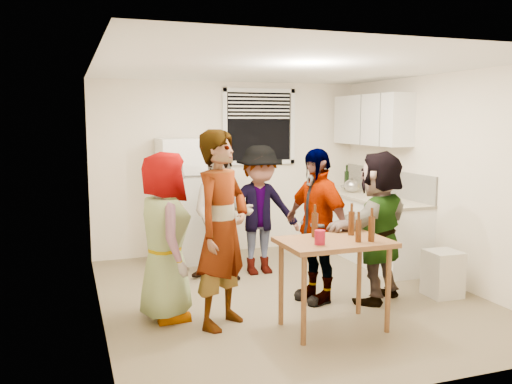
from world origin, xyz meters
name	(u,v)px	position (x,y,z in m)	size (l,w,h in m)	color
room	(287,295)	(0.00, 0.00, 0.00)	(4.00, 4.50, 2.50)	white
window	(259,127)	(0.45, 2.21, 1.85)	(1.12, 0.10, 1.06)	white
refrigerator	(185,200)	(-0.75, 1.88, 0.85)	(0.70, 0.70, 1.70)	white
counter_lower	(368,228)	(1.70, 1.15, 0.43)	(0.60, 2.20, 0.86)	white
countertop	(369,197)	(1.70, 1.15, 0.88)	(0.64, 2.22, 0.04)	beige
backsplash	(387,182)	(1.99, 1.15, 1.08)	(0.03, 2.20, 0.36)	#B2AFA3
upper_cabinets	(371,120)	(1.83, 1.35, 1.95)	(0.34, 1.60, 0.70)	white
kettle	(352,192)	(1.65, 1.54, 0.90)	(0.26, 0.21, 0.21)	silver
paper_towel	(376,198)	(1.68, 0.92, 0.90)	(0.13, 0.13, 0.29)	white
wine_bottle	(346,189)	(1.75, 1.88, 0.90)	(0.07, 0.07, 0.28)	black
beer_bottle_counter	(383,201)	(1.60, 0.62, 0.90)	(0.06, 0.06, 0.22)	#47230C
blue_cup	(390,204)	(1.55, 0.39, 0.90)	(0.09, 0.09, 0.12)	blue
picture_frame	(370,186)	(1.92, 1.48, 0.98)	(0.02, 0.19, 0.16)	gold
trash_bin	(443,274)	(1.62, -0.58, 0.25)	(0.35, 0.35, 0.51)	silver
serving_table	(333,328)	(0.04, -1.02, 0.00)	(1.00, 0.67, 0.85)	brown
beer_bottle_table	(358,242)	(0.20, -1.16, 0.85)	(0.05, 0.05, 0.21)	#47230C
red_cup	(320,244)	(-0.17, -1.14, 0.85)	(0.10, 0.10, 0.13)	maroon
guest_grey	(167,317)	(-1.40, -0.23, 0.00)	(0.80, 1.65, 0.52)	gray
guest_stripe	(223,325)	(-0.92, -0.60, 0.00)	(0.68, 1.86, 0.45)	#141933
guest_back_left	(223,279)	(-0.51, 0.84, 0.00)	(0.78, 1.60, 0.61)	brown
guest_back_right	(260,273)	(0.01, 0.96, 0.00)	(1.06, 1.63, 0.61)	#45454B
guest_black	(315,300)	(0.22, -0.24, 0.00)	(0.97, 1.66, 0.40)	black
guest_orange	(377,299)	(0.87, -0.45, 0.00)	(1.51, 1.63, 0.48)	#B87548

